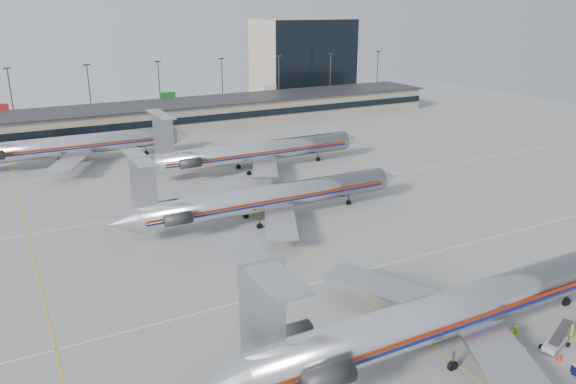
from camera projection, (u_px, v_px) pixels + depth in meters
ground at (395, 318)px, 54.96m from camera, size 260.00×260.00×0.00m
apron_markings at (339, 277)px, 63.32m from camera, size 160.00×0.15×0.02m
terminal at (141, 118)px, 135.92m from camera, size 162.00×17.00×6.25m
light_mast_row at (125, 89)px, 145.94m from camera, size 163.60×0.40×15.28m
distant_building at (302, 58)px, 185.85m from camera, size 30.00×20.00×25.00m
jet_foreground at (454, 311)px, 49.06m from camera, size 49.32×29.04×12.91m
jet_second_row at (265, 198)px, 78.78m from camera, size 44.69×26.31×11.70m
jet_third_row at (253, 152)px, 103.12m from camera, size 44.76×27.54×12.24m
jet_back_row at (71, 145)px, 107.50m from camera, size 46.03×28.31×12.59m
uld_container at (513, 355)px, 47.56m from camera, size 2.03×1.82×1.82m
belt_loader at (556, 342)px, 50.05m from camera, size 3.97×2.09×2.03m
ramp_worker_near at (572, 332)px, 51.13m from camera, size 0.70×0.61×1.62m
ramp_worker_far at (516, 334)px, 50.65m from camera, size 1.10×1.10×1.79m
cone_right at (560, 356)px, 48.39m from camera, size 0.62×0.62×0.66m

